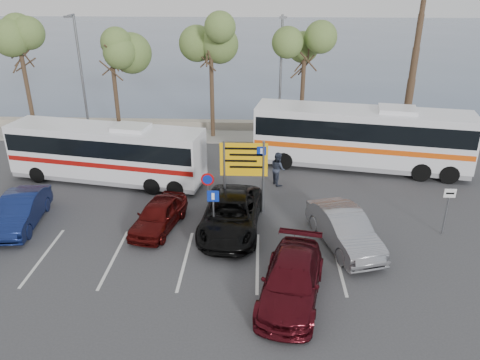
{
  "coord_description": "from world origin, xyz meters",
  "views": [
    {
      "loc": [
        1.66,
        -16.67,
        10.62
      ],
      "look_at": [
        0.83,
        3.0,
        1.76
      ],
      "focal_mm": 35.0,
      "sensor_mm": 36.0,
      "label": 1
    }
  ],
  "objects_px": {
    "coach_bus_right": "(360,140)",
    "car_silver_b": "(344,229)",
    "pedestrian_far": "(278,168)",
    "direction_sign": "(244,165)",
    "car_red": "(159,215)",
    "car_blue": "(20,211)",
    "street_lamp_left": "(81,71)",
    "street_lamp_right": "(281,73)",
    "coach_bus_left": "(107,155)",
    "suv_black": "(231,215)",
    "car_maroon": "(292,280)"
  },
  "relations": [
    {
      "from": "street_lamp_left",
      "to": "car_red",
      "type": "height_order",
      "value": "street_lamp_left"
    },
    {
      "from": "coach_bus_right",
      "to": "car_silver_b",
      "type": "relative_size",
      "value": 2.63
    },
    {
      "from": "street_lamp_left",
      "to": "car_silver_b",
      "type": "relative_size",
      "value": 1.72
    },
    {
      "from": "car_red",
      "to": "pedestrian_far",
      "type": "xyz_separation_m",
      "value": [
        5.46,
        5.0,
        0.24
      ]
    },
    {
      "from": "car_maroon",
      "to": "direction_sign",
      "type": "bearing_deg",
      "value": 117.98
    },
    {
      "from": "street_lamp_right",
      "to": "street_lamp_left",
      "type": "bearing_deg",
      "value": 180.0
    },
    {
      "from": "car_maroon",
      "to": "suv_black",
      "type": "xyz_separation_m",
      "value": [
        -2.4,
        4.65,
        0.04
      ]
    },
    {
      "from": "street_lamp_left",
      "to": "coach_bus_left",
      "type": "distance_m",
      "value": 8.42
    },
    {
      "from": "car_maroon",
      "to": "car_silver_b",
      "type": "height_order",
      "value": "car_silver_b"
    },
    {
      "from": "street_lamp_left",
      "to": "street_lamp_right",
      "type": "distance_m",
      "value": 13.0
    },
    {
      "from": "car_blue",
      "to": "pedestrian_far",
      "type": "distance_m",
      "value": 12.75
    },
    {
      "from": "coach_bus_right",
      "to": "suv_black",
      "type": "xyz_separation_m",
      "value": [
        -7.0,
        -7.5,
        -0.99
      ]
    },
    {
      "from": "coach_bus_right",
      "to": "pedestrian_far",
      "type": "relative_size",
      "value": 6.75
    },
    {
      "from": "car_silver_b",
      "to": "street_lamp_left",
      "type": "bearing_deg",
      "value": 122.69
    },
    {
      "from": "street_lamp_left",
      "to": "car_maroon",
      "type": "bearing_deg",
      "value": -52.27
    },
    {
      "from": "car_maroon",
      "to": "street_lamp_left",
      "type": "bearing_deg",
      "value": 139.08
    },
    {
      "from": "coach_bus_right",
      "to": "car_maroon",
      "type": "xyz_separation_m",
      "value": [
        -4.6,
        -12.15,
        -1.03
      ]
    },
    {
      "from": "car_blue",
      "to": "suv_black",
      "type": "relative_size",
      "value": 0.81
    },
    {
      "from": "coach_bus_left",
      "to": "car_silver_b",
      "type": "distance_m",
      "value": 13.31
    },
    {
      "from": "coach_bus_left",
      "to": "car_silver_b",
      "type": "bearing_deg",
      "value": -27.39
    },
    {
      "from": "direction_sign",
      "to": "car_blue",
      "type": "height_order",
      "value": "direction_sign"
    },
    {
      "from": "car_red",
      "to": "suv_black",
      "type": "height_order",
      "value": "suv_black"
    },
    {
      "from": "car_silver_b",
      "to": "coach_bus_left",
      "type": "bearing_deg",
      "value": 135.95
    },
    {
      "from": "street_lamp_left",
      "to": "coach_bus_right",
      "type": "distance_m",
      "value": 18.3
    },
    {
      "from": "coach_bus_right",
      "to": "car_silver_b",
      "type": "height_order",
      "value": "coach_bus_right"
    },
    {
      "from": "direction_sign",
      "to": "coach_bus_right",
      "type": "distance_m",
      "value": 8.73
    },
    {
      "from": "car_blue",
      "to": "suv_black",
      "type": "height_order",
      "value": "suv_black"
    },
    {
      "from": "street_lamp_right",
      "to": "suv_black",
      "type": "bearing_deg",
      "value": -101.75
    },
    {
      "from": "street_lamp_right",
      "to": "car_silver_b",
      "type": "bearing_deg",
      "value": -80.07
    },
    {
      "from": "coach_bus_left",
      "to": "coach_bus_right",
      "type": "height_order",
      "value": "coach_bus_right"
    },
    {
      "from": "car_maroon",
      "to": "pedestrian_far",
      "type": "distance_m",
      "value": 9.66
    },
    {
      "from": "suv_black",
      "to": "car_silver_b",
      "type": "relative_size",
      "value": 1.16
    },
    {
      "from": "street_lamp_right",
      "to": "car_blue",
      "type": "distance_m",
      "value": 17.42
    },
    {
      "from": "car_maroon",
      "to": "car_red",
      "type": "relative_size",
      "value": 1.25
    },
    {
      "from": "coach_bus_left",
      "to": "suv_black",
      "type": "height_order",
      "value": "coach_bus_left"
    },
    {
      "from": "street_lamp_left",
      "to": "pedestrian_far",
      "type": "relative_size",
      "value": 4.4
    },
    {
      "from": "coach_bus_right",
      "to": "car_maroon",
      "type": "relative_size",
      "value": 2.51
    },
    {
      "from": "car_blue",
      "to": "pedestrian_far",
      "type": "bearing_deg",
      "value": 16.57
    },
    {
      "from": "direction_sign",
      "to": "car_red",
      "type": "height_order",
      "value": "direction_sign"
    },
    {
      "from": "coach_bus_left",
      "to": "car_blue",
      "type": "relative_size",
      "value": 2.47
    },
    {
      "from": "pedestrian_far",
      "to": "direction_sign",
      "type": "bearing_deg",
      "value": 130.62
    },
    {
      "from": "car_blue",
      "to": "suv_black",
      "type": "xyz_separation_m",
      "value": [
        9.5,
        -0.0,
        0.03
      ]
    },
    {
      "from": "direction_sign",
      "to": "car_maroon",
      "type": "relative_size",
      "value": 0.74
    },
    {
      "from": "coach_bus_left",
      "to": "car_red",
      "type": "xyz_separation_m",
      "value": [
        3.77,
        -5.0,
        -0.86
      ]
    },
    {
      "from": "street_lamp_right",
      "to": "coach_bus_right",
      "type": "distance_m",
      "value": 6.99
    },
    {
      "from": "street_lamp_right",
      "to": "car_red",
      "type": "relative_size",
      "value": 2.05
    },
    {
      "from": "suv_black",
      "to": "street_lamp_right",
      "type": "bearing_deg",
      "value": 81.88
    },
    {
      "from": "street_lamp_left",
      "to": "direction_sign",
      "type": "relative_size",
      "value": 2.23
    },
    {
      "from": "direction_sign",
      "to": "pedestrian_far",
      "type": "bearing_deg",
      "value": 62.49
    },
    {
      "from": "street_lamp_left",
      "to": "car_silver_b",
      "type": "bearing_deg",
      "value": -40.64
    }
  ]
}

